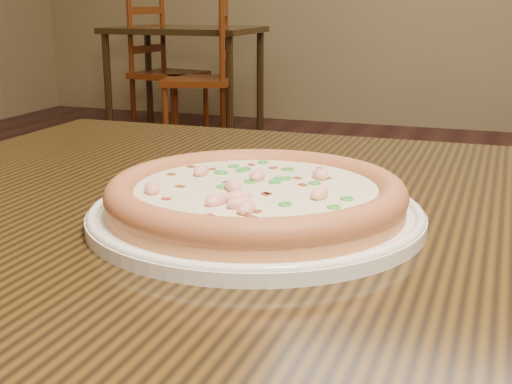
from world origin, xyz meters
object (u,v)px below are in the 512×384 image
(chair_a, at_px, (163,73))
(chair_b, at_px, (205,80))
(plate, at_px, (256,214))
(pizza, at_px, (256,195))
(hero_table, at_px, (389,318))
(bg_table_left, at_px, (185,41))

(chair_a, xyz_separation_m, chair_b, (0.44, -0.28, 0.00))
(plate, relative_size, pizza, 1.12)
(hero_table, xyz_separation_m, pizza, (-0.12, -0.05, 0.13))
(hero_table, relative_size, chair_b, 1.26)
(plate, bearing_deg, pizza, -104.16)
(plate, distance_m, chair_b, 3.98)
(hero_table, xyz_separation_m, plate, (-0.12, -0.05, 0.11))
(plate, bearing_deg, bg_table_left, 115.96)
(pizza, height_order, chair_a, chair_a)
(hero_table, height_order, chair_a, chair_a)
(pizza, distance_m, chair_a, 4.43)
(pizza, relative_size, chair_a, 0.29)
(chair_a, bearing_deg, plate, -61.97)
(pizza, bearing_deg, chair_b, 114.28)
(plate, height_order, chair_b, chair_b)
(hero_table, xyz_separation_m, chair_a, (-2.20, 3.85, -0.21))
(plate, height_order, bg_table_left, plate)
(hero_table, distance_m, plate, 0.17)
(hero_table, relative_size, chair_a, 1.26)
(bg_table_left, distance_m, chair_a, 0.27)
(bg_table_left, distance_m, chair_b, 0.53)
(hero_table, relative_size, pizza, 4.35)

